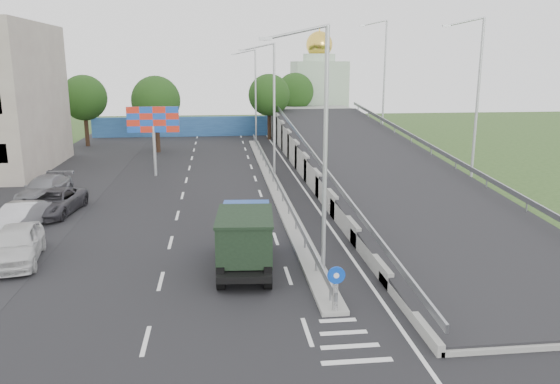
{
  "coord_description": "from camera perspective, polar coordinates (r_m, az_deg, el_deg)",
  "views": [
    {
      "loc": [
        -4.0,
        -15.46,
        8.81
      ],
      "look_at": [
        -0.84,
        12.2,
        2.2
      ],
      "focal_mm": 35.0,
      "sensor_mm": 36.0,
      "label": 1
    }
  ],
  "objects": [
    {
      "name": "lamp_post_mid",
      "position": [
        41.77,
        -0.87,
        9.23
      ],
      "size": [
        2.74,
        0.18,
        10.08
      ],
      "color": "#B2B5B7",
      "rests_on": "median"
    },
    {
      "name": "tree_ramp_far",
      "position": [
        71.26,
        1.58,
        10.43
      ],
      "size": [
        4.8,
        4.8,
        7.6
      ],
      "color": "black",
      "rests_on": "ground"
    },
    {
      "name": "church",
      "position": [
        76.83,
        4.05,
        10.71
      ],
      "size": [
        7.0,
        7.0,
        13.8
      ],
      "color": "#B2CCAD",
      "rests_on": "ground"
    },
    {
      "name": "overpass_ramp",
      "position": [
        41.7,
        9.6,
        3.42
      ],
      "size": [
        10.0,
        50.0,
        3.5
      ],
      "color": "gray",
      "rests_on": "ground"
    },
    {
      "name": "tree_median_far",
      "position": [
        63.85,
        -1.14,
        10.09
      ],
      "size": [
        4.8,
        4.8,
        7.6
      ],
      "color": "black",
      "rests_on": "ground"
    },
    {
      "name": "tree_left_mid",
      "position": [
        55.9,
        -12.84,
        9.3
      ],
      "size": [
        4.8,
        4.8,
        7.6
      ],
      "color": "black",
      "rests_on": "ground"
    },
    {
      "name": "parked_car_c",
      "position": [
        35.05,
        -22.52,
        -1.0
      ],
      "size": [
        3.13,
        5.57,
        1.47
      ],
      "primitive_type": "imported",
      "rotation": [
        0.0,
        0.0,
        -0.14
      ],
      "color": "#36353A",
      "rests_on": "ground"
    },
    {
      "name": "lamp_post_near",
      "position": [
        22.06,
        4.29,
        5.5
      ],
      "size": [
        2.74,
        0.18,
        10.08
      ],
      "color": "#B2B5B7",
      "rests_on": "median"
    },
    {
      "name": "parking_strip",
      "position": [
        38.46,
        -24.51,
        -1.11
      ],
      "size": [
        8.0,
        90.0,
        0.05
      ],
      "primitive_type": "cube",
      "color": "black",
      "rests_on": "ground"
    },
    {
      "name": "sign_bollard",
      "position": [
        19.68,
        5.83,
        -9.98
      ],
      "size": [
        0.64,
        0.23,
        1.67
      ],
      "color": "black",
      "rests_on": "median"
    },
    {
      "name": "lamp_post_far",
      "position": [
        61.67,
        -2.74,
        10.55
      ],
      "size": [
        2.74,
        0.18,
        10.08
      ],
      "color": "#B2B5B7",
      "rests_on": "median"
    },
    {
      "name": "parked_car_b",
      "position": [
        32.24,
        -25.54,
        -2.46
      ],
      "size": [
        2.19,
        4.73,
        1.5
      ],
      "primitive_type": "imported",
      "rotation": [
        0.0,
        0.0,
        -0.13
      ],
      "color": "#AAA9AF",
      "rests_on": "ground"
    },
    {
      "name": "dump_truck",
      "position": [
        23.87,
        -3.63,
        -4.61
      ],
      "size": [
        2.65,
        6.11,
        2.63
      ],
      "rotation": [
        0.0,
        0.0,
        -0.07
      ],
      "color": "black",
      "rests_on": "ground"
    },
    {
      "name": "tree_left_far",
      "position": [
        62.17,
        -19.79,
        9.23
      ],
      "size": [
        4.8,
        4.8,
        7.6
      ],
      "color": "black",
      "rests_on": "ground"
    },
    {
      "name": "median_guardrail",
      "position": [
        40.47,
        -0.72,
        1.87
      ],
      "size": [
        0.09,
        44.0,
        0.71
      ],
      "color": "gray",
      "rests_on": "median"
    },
    {
      "name": "billboard",
      "position": [
        43.99,
        -13.11,
        6.98
      ],
      "size": [
        4.0,
        0.24,
        5.5
      ],
      "color": "#B2B5B7",
      "rests_on": "ground"
    },
    {
      "name": "parked_car_a",
      "position": [
        27.35,
        -25.82,
        -4.95
      ],
      "size": [
        2.79,
        5.25,
        1.7
      ],
      "primitive_type": "imported",
      "rotation": [
        0.0,
        0.0,
        0.16
      ],
      "color": "silver",
      "rests_on": "ground"
    },
    {
      "name": "median",
      "position": [
        40.61,
        -0.72,
        0.97
      ],
      "size": [
        1.0,
        44.0,
        0.2
      ],
      "primitive_type": "cube",
      "color": "gray",
      "rests_on": "ground"
    },
    {
      "name": "blue_wall",
      "position": [
        67.89,
        -6.53,
        6.83
      ],
      "size": [
        30.0,
        0.5,
        2.4
      ],
      "primitive_type": "cube",
      "color": "navy",
      "rests_on": "ground"
    },
    {
      "name": "parked_car_d",
      "position": [
        38.88,
        -23.35,
        0.32
      ],
      "size": [
        2.91,
        5.59,
        1.55
      ],
      "primitive_type": "imported",
      "rotation": [
        0.0,
        0.0,
        -0.14
      ],
      "color": "gray",
      "rests_on": "ground"
    },
    {
      "name": "ground",
      "position": [
        18.24,
        7.24,
        -15.64
      ],
      "size": [
        160.0,
        160.0,
        0.0
      ],
      "primitive_type": "plane",
      "color": "#2D4C1E",
      "rests_on": "ground"
    },
    {
      "name": "road_surface",
      "position": [
        36.55,
        -4.77,
        -0.64
      ],
      "size": [
        26.0,
        90.0,
        0.04
      ],
      "primitive_type": "cube",
      "color": "black",
      "rests_on": "ground"
    }
  ]
}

